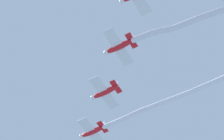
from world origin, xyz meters
TOP-DOWN VIEW (x-y plane):
  - airplane_lead at (5.82, 2.56)m, footprint 6.48×5.70m
  - smoke_trail_lead at (-2.23, -8.69)m, footprint 13.67×19.36m
  - airplane_left_wing at (-2.86, 1.63)m, footprint 6.47×5.70m
  - airplane_right_wing at (-11.54, 0.69)m, footprint 6.54×5.66m

SIDE VIEW (x-z plane):
  - airplane_lead at x=5.82m, z-range 55.85..57.62m
  - airplane_left_wing at x=-2.86m, z-range 56.10..57.87m
  - airplane_right_wing at x=-11.54m, z-range 56.35..58.12m
  - smoke_trail_lead at x=-2.23m, z-range 56.13..58.50m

